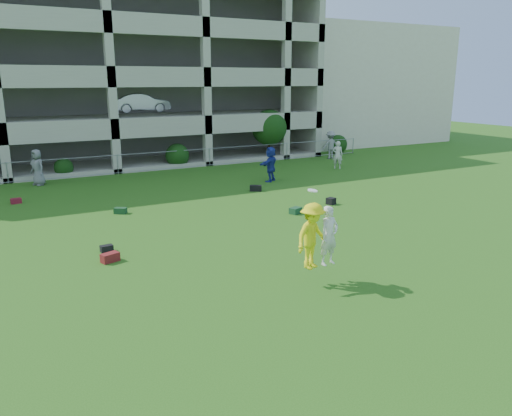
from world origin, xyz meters
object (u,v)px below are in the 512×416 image
frisbee_contest (316,236)px  crate_d (331,201)px  bystander_f (330,145)px  bystander_c (37,167)px  bystander_d (271,164)px  parking_garage (83,73)px  stucco_building (336,85)px  bystander_e (338,155)px

frisbee_contest → crate_d: bearing=50.4°
bystander_f → crate_d: bystander_f is taller
bystander_c → crate_d: size_ratio=5.54×
bystander_d → parking_garage: parking_garage is taller
bystander_d → parking_garage: size_ratio=0.06×
bystander_c → crate_d: (11.28, -11.02, -0.82)m
frisbee_contest → bystander_c: bearing=106.2°
stucco_building → bystander_f: (-8.04, -10.17, -4.01)m
crate_d → parking_garage: size_ratio=0.01×
stucco_building → bystander_d: stucco_building is taller
frisbee_contest → bystander_d: bearing=64.7°
bystander_c → bystander_d: bystander_d is taller
stucco_building → bystander_d: 22.52m
bystander_f → frisbee_contest: frisbee_contest is taller
bystander_f → parking_garage: bearing=-28.8°
bystander_f → frisbee_contest: size_ratio=0.91×
frisbee_contest → parking_garage: parking_garage is taller
stucco_building → bystander_c: stucco_building is taller
bystander_e → crate_d: bearing=93.7°
bystander_d → frisbee_contest: bearing=29.0°
bystander_f → bystander_d: bearing=37.3°
bystander_d → frisbee_contest: size_ratio=0.90×
stucco_building → parking_garage: bearing=-179.3°
bystander_d → bystander_e: size_ratio=1.09×
bystander_e → crate_d: bystander_e is taller
crate_d → frisbee_contest: 9.48m
stucco_building → bystander_f: bearing=-128.3°
bystander_d → bystander_f: bearing=177.2°
bystander_c → bystander_e: size_ratio=1.09×
bystander_d → parking_garage: 17.31m
stucco_building → parking_garage: (-23.01, -0.30, 1.01)m
stucco_building → bystander_e: (-10.21, -13.82, -4.11)m
bystander_f → crate_d: (-8.23, -11.09, -0.84)m
bystander_d → bystander_e: bearing=158.7°
frisbee_contest → parking_garage: (-0.75, 28.19, 4.60)m
stucco_building → bystander_e: 17.67m
bystander_d → crate_d: size_ratio=5.55×
bystander_e → parking_garage: parking_garage is taller
bystander_c → bystander_d: bearing=37.7°
bystander_f → parking_garage: parking_garage is taller
crate_d → frisbee_contest: size_ratio=0.16×
bystander_e → bystander_f: size_ratio=0.90×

